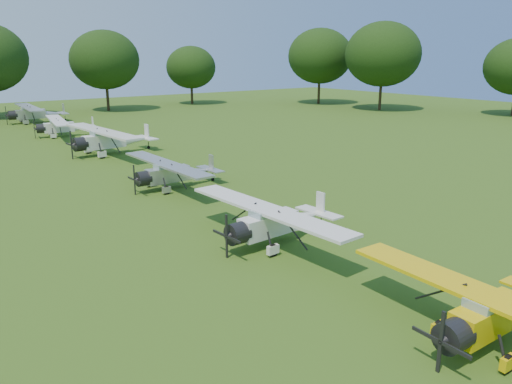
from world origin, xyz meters
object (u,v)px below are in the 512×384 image
(aircraft_5, at_px, (110,138))
(aircraft_6, at_px, (64,126))
(aircraft_2, at_px, (496,309))
(aircraft_4, at_px, (174,171))
(aircraft_7, at_px, (35,112))
(aircraft_3, at_px, (276,219))

(aircraft_5, distance_m, aircraft_6, 12.64)
(aircraft_2, xyz_separation_m, aircraft_4, (0.60, 22.44, 0.03))
(aircraft_2, relative_size, aircraft_5, 0.78)
(aircraft_7, bearing_deg, aircraft_5, -86.81)
(aircraft_4, distance_m, aircraft_7, 39.95)
(aircraft_4, height_order, aircraft_7, aircraft_7)
(aircraft_4, relative_size, aircraft_5, 0.80)
(aircraft_6, bearing_deg, aircraft_4, -82.37)
(aircraft_2, distance_m, aircraft_5, 36.34)
(aircraft_5, bearing_deg, aircraft_6, 87.22)
(aircraft_4, bearing_deg, aircraft_7, 87.51)
(aircraft_5, distance_m, aircraft_7, 26.08)
(aircraft_6, bearing_deg, aircraft_7, 97.47)
(aircraft_3, height_order, aircraft_6, aircraft_6)
(aircraft_5, xyz_separation_m, aircraft_6, (-0.46, 12.63, -0.23))
(aircraft_4, distance_m, aircraft_5, 13.90)
(aircraft_6, height_order, aircraft_7, aircraft_7)
(aircraft_6, bearing_deg, aircraft_5, -79.41)
(aircraft_5, bearing_deg, aircraft_4, -98.44)
(aircraft_3, height_order, aircraft_5, aircraft_5)
(aircraft_2, relative_size, aircraft_7, 0.81)
(aircraft_3, relative_size, aircraft_7, 0.85)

